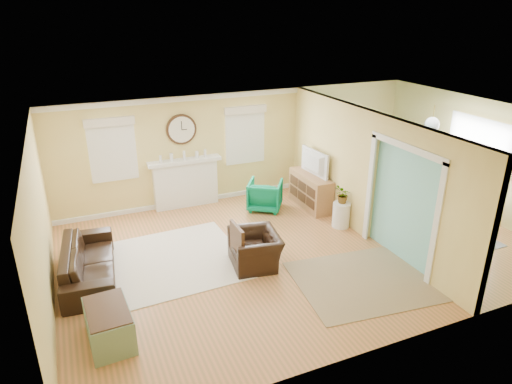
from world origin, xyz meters
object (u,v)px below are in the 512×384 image
eames_chair (255,249)px  green_chair (265,195)px  credenza (310,191)px  sofa (89,262)px  dining_table (416,213)px

eames_chair → green_chair: bearing=159.6°
green_chair → credenza: bearing=-161.4°
eames_chair → sofa: bearing=-96.6°
eames_chair → dining_table: 3.77m
sofa → green_chair: green_chair is taller
credenza → dining_table: size_ratio=0.71×
dining_table → green_chair: bearing=57.8°
dining_table → credenza: bearing=46.8°
green_chair → credenza: credenza is taller
eames_chair → dining_table: (3.77, 0.04, 0.02)m
sofa → eames_chair: 2.94m
sofa → dining_table: (6.61, -0.70, 0.02)m
credenza → dining_table: (1.52, -1.89, -0.06)m
eames_chair → dining_table: size_ratio=0.51×
credenza → dining_table: credenza is taller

